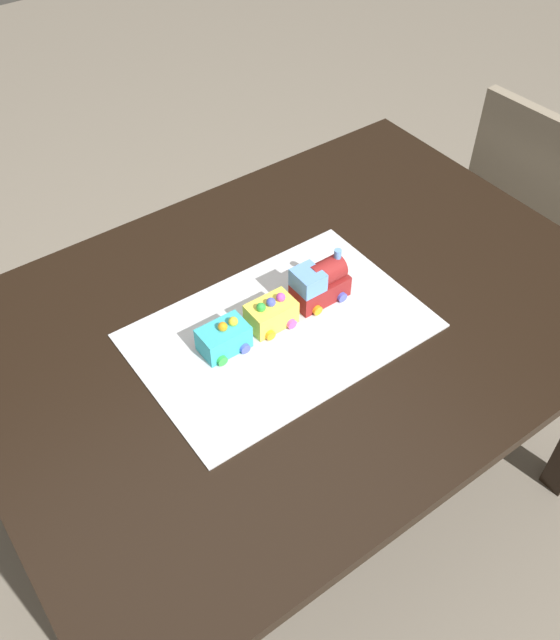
# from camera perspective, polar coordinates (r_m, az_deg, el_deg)

# --- Properties ---
(ground_plane) EXTENTS (8.00, 8.00, 0.00)m
(ground_plane) POSITION_cam_1_polar(r_m,az_deg,el_deg) (2.07, 1.24, -13.85)
(ground_plane) COLOR gray
(dining_table) EXTENTS (1.40, 1.00, 0.74)m
(dining_table) POSITION_cam_1_polar(r_m,az_deg,el_deg) (1.55, 1.61, -2.07)
(dining_table) COLOR black
(dining_table) RESTS_ON ground
(chair) EXTENTS (0.42, 0.42, 0.86)m
(chair) POSITION_cam_1_polar(r_m,az_deg,el_deg) (2.32, 20.74, 8.29)
(chair) COLOR gray
(chair) RESTS_ON ground
(cake_board) EXTENTS (0.60, 0.40, 0.00)m
(cake_board) POSITION_cam_1_polar(r_m,az_deg,el_deg) (1.43, 0.00, -0.89)
(cake_board) COLOR silver
(cake_board) RESTS_ON dining_table
(cake_locomotive) EXTENTS (0.14, 0.08, 0.12)m
(cake_locomotive) POSITION_cam_1_polar(r_m,az_deg,el_deg) (1.47, 3.35, 3.14)
(cake_locomotive) COLOR maroon
(cake_locomotive) RESTS_ON cake_board
(cake_car_gondola_lemon) EXTENTS (0.10, 0.08, 0.07)m
(cake_car_gondola_lemon) POSITION_cam_1_polar(r_m,az_deg,el_deg) (1.43, -0.75, 0.56)
(cake_car_gondola_lemon) COLOR #F4E04C
(cake_car_gondola_lemon) RESTS_ON cake_board
(cake_car_caboose_turquoise) EXTENTS (0.10, 0.08, 0.07)m
(cake_car_caboose_turquoise) POSITION_cam_1_polar(r_m,az_deg,el_deg) (1.38, -4.72, -1.51)
(cake_car_caboose_turquoise) COLOR #38B7C6
(cake_car_caboose_turquoise) RESTS_ON cake_board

